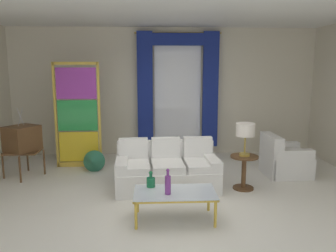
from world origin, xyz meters
TOP-DOWN VIEW (x-y plane):
  - ground_plane at (0.00, 0.00)m, footprint 16.00×16.00m
  - wall_rear at (0.00, 3.06)m, footprint 8.00×0.12m
  - ceiling_slab at (0.00, 0.80)m, footprint 8.00×7.60m
  - curtained_window at (0.32, 2.89)m, footprint 2.00×0.17m
  - couch_white_long at (-0.05, 0.61)m, footprint 1.80×1.00m
  - coffee_table at (-0.00, -0.69)m, footprint 1.13×0.62m
  - bottle_blue_decanter at (-0.10, -0.78)m, footprint 0.08×0.08m
  - bottle_crystal_tall at (-0.33, -0.49)m, footprint 0.12×0.12m
  - vintage_tv at (-2.79, 1.34)m, footprint 0.74×0.76m
  - armchair_white at (2.27, 1.21)m, footprint 0.84×0.83m
  - stained_glass_divider at (-1.85, 1.96)m, footprint 0.95×0.05m
  - peacock_figurine at (-1.49, 1.53)m, footprint 0.44×0.60m
  - round_side_table at (1.28, 0.46)m, footprint 0.48×0.48m
  - table_lamp_brass at (1.28, 0.46)m, footprint 0.32×0.32m

SIDE VIEW (x-z plane):
  - ground_plane at x=0.00m, z-range 0.00..0.00m
  - peacock_figurine at x=-1.49m, z-range -0.03..0.47m
  - armchair_white at x=2.27m, z-range -0.11..0.69m
  - couch_white_long at x=-0.05m, z-range -0.13..0.73m
  - round_side_table at x=1.28m, z-range 0.06..0.65m
  - coffee_table at x=0.00m, z-range 0.17..0.58m
  - bottle_crystal_tall at x=-0.33m, z-range 0.37..0.61m
  - bottle_blue_decanter at x=-0.10m, z-range 0.38..0.73m
  - vintage_tv at x=-2.79m, z-range 0.06..1.40m
  - table_lamp_brass at x=1.28m, z-range 0.74..1.31m
  - stained_glass_divider at x=-1.85m, z-range -0.04..2.16m
  - wall_rear at x=0.00m, z-range 0.00..3.00m
  - curtained_window at x=0.32m, z-range 0.39..3.09m
  - ceiling_slab at x=0.00m, z-range 3.00..3.04m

